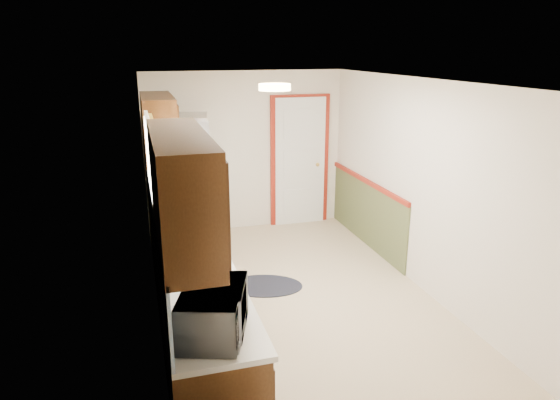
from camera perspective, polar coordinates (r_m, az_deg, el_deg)
room_shell at (r=5.26m, az=1.99°, el=0.29°), size 3.20×5.20×2.52m
kitchen_run at (r=4.89m, az=-10.93°, el=-6.21°), size 0.63×4.00×2.20m
back_wall_trim at (r=7.67m, az=3.87°, el=3.22°), size 1.12×2.30×2.08m
ceiling_fixture at (r=4.77m, az=-0.61°, el=12.78°), size 0.30×0.30×0.06m
microwave at (r=3.27m, az=-7.63°, el=-12.06°), size 0.48×0.64×0.39m
refrigerator at (r=7.09m, az=-11.16°, el=2.06°), size 0.86×0.82×1.85m
rug at (r=6.01m, az=-1.79°, el=-9.77°), size 1.04×0.83×0.01m
cooktop at (r=5.82m, az=-11.60°, el=-0.97°), size 0.50×0.60×0.02m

